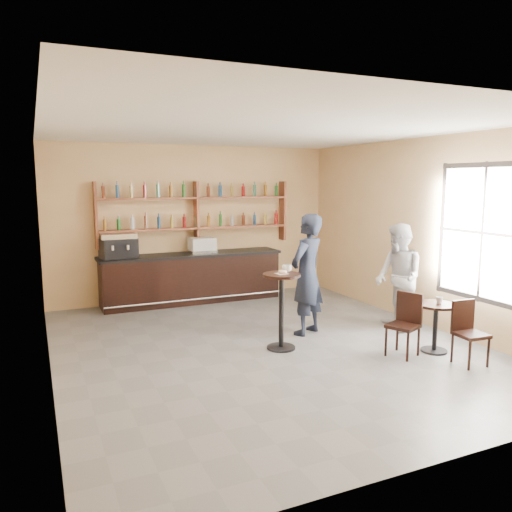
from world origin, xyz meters
name	(u,v)px	position (x,y,z in m)	size (l,w,h in m)	color
floor	(266,346)	(0.00, 0.00, 0.00)	(7.00, 7.00, 0.00)	slate
ceiling	(266,128)	(0.00, 0.00, 3.20)	(7.00, 7.00, 0.00)	white
wall_back	(195,223)	(0.00, 3.50, 1.60)	(7.00, 7.00, 0.00)	tan
wall_front	(446,286)	(0.00, -3.50, 1.60)	(7.00, 7.00, 0.00)	tan
wall_left	(44,252)	(-3.00, 0.00, 1.60)	(7.00, 7.00, 0.00)	tan
wall_right	(425,232)	(3.00, 0.00, 1.60)	(7.00, 7.00, 0.00)	tan
window_pane	(482,233)	(2.99, -1.20, 1.70)	(2.00, 2.00, 0.00)	white
window_frame	(482,233)	(2.99, -1.20, 1.70)	(0.04, 1.70, 2.10)	black
shelf_unit	(196,213)	(0.00, 3.37, 1.81)	(4.00, 0.26, 1.40)	brown
liquor_bottles	(196,205)	(0.00, 3.37, 1.98)	(3.68, 0.10, 1.00)	#8C5919
bar_counter	(192,278)	(-0.19, 3.15, 0.50)	(3.72, 0.73, 1.01)	black
espresso_machine	(118,246)	(-1.63, 3.15, 1.24)	(0.66, 0.42, 0.47)	black
pastry_case	(202,245)	(0.04, 3.15, 1.16)	(0.52, 0.41, 0.31)	silver
pedestal_table	(281,312)	(0.16, -0.21, 0.57)	(0.55, 0.55, 1.13)	black
napkin	(282,274)	(0.16, -0.21, 1.13)	(0.16, 0.16, 0.00)	white
donut	(283,272)	(0.17, -0.22, 1.16)	(0.13, 0.13, 0.05)	#C57648
cup_pedestal	(287,268)	(0.30, -0.11, 1.18)	(0.14, 0.14, 0.11)	white
man_main	(307,274)	(0.87, 0.30, 0.98)	(0.71, 0.47, 1.96)	black
cafe_table	(435,328)	(2.13, -1.24, 0.36)	(0.57, 0.57, 0.72)	black
cup_cafe	(439,300)	(2.18, -1.24, 0.76)	(0.10, 0.10, 0.09)	white
chair_west	(403,325)	(1.58, -1.19, 0.45)	(0.39, 0.39, 0.89)	black
chair_south	(471,334)	(2.18, -1.84, 0.43)	(0.37, 0.37, 0.86)	black
patron_second	(398,277)	(2.35, -0.15, 0.89)	(0.87, 0.67, 1.78)	#B0AFB5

